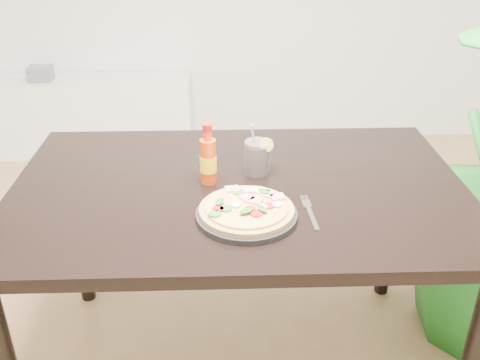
{
  "coord_description": "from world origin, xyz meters",
  "views": [
    {
      "loc": [
        0.11,
        -1.33,
        1.53
      ],
      "look_at": [
        0.16,
        -0.0,
        0.83
      ],
      "focal_mm": 40.0,
      "sensor_mm": 36.0,
      "label": 1
    }
  ],
  "objects_px": {
    "pizza": "(247,208)",
    "cola_cup": "(257,158)",
    "hot_sauce_bottle": "(208,160)",
    "media_console": "(87,116)",
    "plate": "(247,215)",
    "fork": "(309,211)",
    "dining_table": "(239,208)"
  },
  "relations": [
    {
      "from": "dining_table",
      "to": "pizza",
      "type": "height_order",
      "value": "pizza"
    },
    {
      "from": "plate",
      "to": "fork",
      "type": "relative_size",
      "value": 1.49
    },
    {
      "from": "pizza",
      "to": "media_console",
      "type": "relative_size",
      "value": 0.19
    },
    {
      "from": "media_console",
      "to": "dining_table",
      "type": "bearing_deg",
      "value": -63.84
    },
    {
      "from": "dining_table",
      "to": "hot_sauce_bottle",
      "type": "bearing_deg",
      "value": 166.93
    },
    {
      "from": "cola_cup",
      "to": "media_console",
      "type": "xyz_separation_m",
      "value": [
        -1.02,
        1.87,
        -0.55
      ]
    },
    {
      "from": "hot_sauce_bottle",
      "to": "cola_cup",
      "type": "xyz_separation_m",
      "value": [
        0.15,
        0.06,
        -0.03
      ]
    },
    {
      "from": "dining_table",
      "to": "pizza",
      "type": "bearing_deg",
      "value": -84.64
    },
    {
      "from": "cola_cup",
      "to": "media_console",
      "type": "relative_size",
      "value": 0.12
    },
    {
      "from": "cola_cup",
      "to": "dining_table",
      "type": "bearing_deg",
      "value": -126.49
    },
    {
      "from": "fork",
      "to": "media_console",
      "type": "relative_size",
      "value": 0.13
    },
    {
      "from": "plate",
      "to": "cola_cup",
      "type": "distance_m",
      "value": 0.28
    },
    {
      "from": "pizza",
      "to": "fork",
      "type": "distance_m",
      "value": 0.18
    },
    {
      "from": "hot_sauce_bottle",
      "to": "fork",
      "type": "distance_m",
      "value": 0.35
    },
    {
      "from": "dining_table",
      "to": "cola_cup",
      "type": "distance_m",
      "value": 0.17
    },
    {
      "from": "hot_sauce_bottle",
      "to": "media_console",
      "type": "bearing_deg",
      "value": 114.17
    },
    {
      "from": "hot_sauce_bottle",
      "to": "cola_cup",
      "type": "height_order",
      "value": "hot_sauce_bottle"
    },
    {
      "from": "pizza",
      "to": "cola_cup",
      "type": "relative_size",
      "value": 1.51
    },
    {
      "from": "pizza",
      "to": "media_console",
      "type": "xyz_separation_m",
      "value": [
        -0.98,
        2.14,
        -0.53
      ]
    },
    {
      "from": "plate",
      "to": "pizza",
      "type": "distance_m",
      "value": 0.02
    },
    {
      "from": "pizza",
      "to": "cola_cup",
      "type": "distance_m",
      "value": 0.28
    },
    {
      "from": "dining_table",
      "to": "pizza",
      "type": "xyz_separation_m",
      "value": [
        0.02,
        -0.19,
        0.11
      ]
    },
    {
      "from": "hot_sauce_bottle",
      "to": "fork",
      "type": "bearing_deg",
      "value": -33.35
    },
    {
      "from": "pizza",
      "to": "media_console",
      "type": "height_order",
      "value": "pizza"
    },
    {
      "from": "pizza",
      "to": "fork",
      "type": "height_order",
      "value": "pizza"
    },
    {
      "from": "cola_cup",
      "to": "plate",
      "type": "bearing_deg",
      "value": -99.57
    },
    {
      "from": "plate",
      "to": "fork",
      "type": "xyz_separation_m",
      "value": [
        0.18,
        0.02,
        -0.01
      ]
    },
    {
      "from": "fork",
      "to": "pizza",
      "type": "bearing_deg",
      "value": -176.92
    },
    {
      "from": "hot_sauce_bottle",
      "to": "plate",
      "type": "bearing_deg",
      "value": -63.03
    },
    {
      "from": "plate",
      "to": "dining_table",
      "type": "bearing_deg",
      "value": 94.69
    },
    {
      "from": "dining_table",
      "to": "media_console",
      "type": "xyz_separation_m",
      "value": [
        -0.96,
        1.95,
        -0.42
      ]
    },
    {
      "from": "dining_table",
      "to": "media_console",
      "type": "distance_m",
      "value": 2.21
    }
  ]
}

